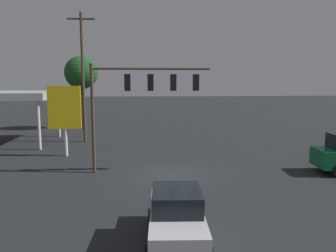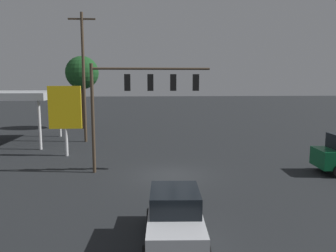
{
  "view_description": "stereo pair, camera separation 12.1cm",
  "coord_description": "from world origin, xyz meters",
  "views": [
    {
      "loc": [
        1.59,
        18.95,
        5.6
      ],
      "look_at": [
        0.0,
        -2.0,
        2.69
      ],
      "focal_mm": 35.0,
      "sensor_mm": 36.0,
      "label": 1
    },
    {
      "loc": [
        1.47,
        18.96,
        5.6
      ],
      "look_at": [
        0.0,
        -2.0,
        2.69
      ],
      "focal_mm": 35.0,
      "sensor_mm": 36.0,
      "label": 2
    }
  ],
  "objects": [
    {
      "name": "price_sign",
      "position": [
        7.38,
        -5.61,
        3.51
      ],
      "size": [
        2.39,
        0.27,
        5.23
      ],
      "color": "silver",
      "rests_on": "ground"
    },
    {
      "name": "gas_station_canopy",
      "position": [
        13.92,
        -11.28,
        4.28
      ],
      "size": [
        8.91,
        7.59,
        4.63
      ],
      "color": "#B2B7BC",
      "rests_on": "ground"
    },
    {
      "name": "ground_plane",
      "position": [
        0.0,
        0.0,
        0.0
      ],
      "size": [
        200.0,
        200.0,
        0.0
      ],
      "primitive_type": "plane",
      "color": "black"
    },
    {
      "name": "street_tree",
      "position": [
        8.7,
        -19.94,
        6.48
      ],
      "size": [
        3.8,
        3.8,
        8.43
      ],
      "color": "#4C331E",
      "rests_on": "ground"
    },
    {
      "name": "utility_pole",
      "position": [
        6.98,
        -11.38,
        6.1
      ],
      "size": [
        2.4,
        0.26,
        11.61
      ],
      "color": "#473828",
      "rests_on": "ground"
    },
    {
      "name": "sedan_waiting",
      "position": [
        0.49,
        8.28,
        0.95
      ],
      "size": [
        2.25,
        4.49,
        1.93
      ],
      "rotation": [
        0.0,
        0.0,
        1.52
      ],
      "color": "silver",
      "rests_on": "ground"
    },
    {
      "name": "traffic_signal_assembly",
      "position": [
        1.73,
        -0.92,
        5.0
      ],
      "size": [
        7.17,
        0.43,
        6.62
      ],
      "color": "#473828",
      "rests_on": "ground"
    }
  ]
}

